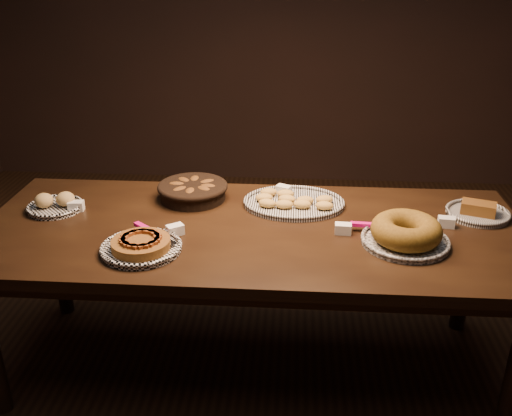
# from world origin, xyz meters

# --- Properties ---
(ground) EXTENTS (5.00, 5.00, 0.00)m
(ground) POSITION_xyz_m (0.00, 0.00, 0.00)
(ground) COLOR black
(ground) RESTS_ON ground
(buffet_table) EXTENTS (2.40, 1.00, 0.75)m
(buffet_table) POSITION_xyz_m (0.00, 0.00, 0.68)
(buffet_table) COLOR black
(buffet_table) RESTS_ON ground
(apple_tart_plate) EXTENTS (0.33, 0.36, 0.06)m
(apple_tart_plate) POSITION_xyz_m (-0.43, -0.24, 0.77)
(apple_tart_plate) COLOR white
(apple_tart_plate) RESTS_ON buffet_table
(madeleine_platter) EXTENTS (0.48, 0.39, 0.05)m
(madeleine_platter) POSITION_xyz_m (0.18, 0.25, 0.77)
(madeleine_platter) COLOR black
(madeleine_platter) RESTS_ON buffet_table
(bundt_cake_plate) EXTENTS (0.40, 0.36, 0.11)m
(bundt_cake_plate) POSITION_xyz_m (0.64, -0.11, 0.80)
(bundt_cake_plate) COLOR black
(bundt_cake_plate) RESTS_ON buffet_table
(croissant_basket) EXTENTS (0.42, 0.42, 0.09)m
(croissant_basket) POSITION_xyz_m (-0.31, 0.29, 0.80)
(croissant_basket) COLOR black
(croissant_basket) RESTS_ON buffet_table
(bread_roll_plate) EXTENTS (0.26, 0.26, 0.08)m
(bread_roll_plate) POSITION_xyz_m (-0.93, 0.12, 0.78)
(bread_roll_plate) COLOR white
(bread_roll_plate) RESTS_ON buffet_table
(loaf_plate) EXTENTS (0.29, 0.29, 0.07)m
(loaf_plate) POSITION_xyz_m (1.02, 0.19, 0.77)
(loaf_plate) COLOR black
(loaf_plate) RESTS_ON buffet_table
(tent_cards) EXTENTS (1.76, 0.55, 0.04)m
(tent_cards) POSITION_xyz_m (0.04, 0.09, 0.77)
(tent_cards) COLOR white
(tent_cards) RESTS_ON buffet_table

